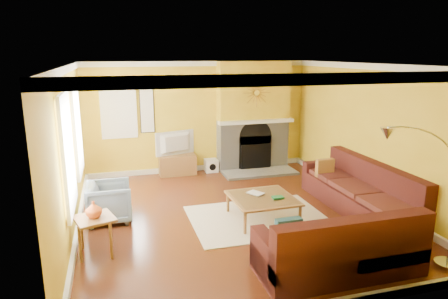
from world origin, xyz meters
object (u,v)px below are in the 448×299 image
object	(u,v)px
sectional_sofa	(318,201)
side_table	(96,236)
coffee_table	(262,208)
arc_lamp	(423,202)
media_console	(177,165)
armchair	(109,202)

from	to	relation	value
sectional_sofa	side_table	bearing A→B (deg)	180.00
coffee_table	arc_lamp	xyz separation A→B (m)	(1.35, -2.20, 0.79)
media_console	armchair	bearing A→B (deg)	-123.69
media_console	coffee_table	bearing A→B (deg)	-72.12
armchair	side_table	xyz separation A→B (m)	(-0.20, -1.20, -0.06)
sectional_sofa	side_table	distance (m)	3.60
armchair	arc_lamp	size ratio (longest dim) A/B	0.38
armchair	arc_lamp	world-z (taller)	arc_lamp
coffee_table	media_console	world-z (taller)	media_console
media_console	side_table	size ratio (longest dim) A/B	1.53
sectional_sofa	media_console	world-z (taller)	sectional_sofa
side_table	arc_lamp	distance (m)	4.55
coffee_table	side_table	bearing A→B (deg)	-169.88
armchair	arc_lamp	xyz separation A→B (m)	(3.95, -2.90, 0.66)
sectional_sofa	media_console	bearing A→B (deg)	116.57
side_table	arc_lamp	size ratio (longest dim) A/B	0.29
sectional_sofa	coffee_table	xyz separation A→B (m)	(-0.80, 0.50, -0.23)
media_console	arc_lamp	size ratio (longest dim) A/B	0.44
sectional_sofa	side_table	size ratio (longest dim) A/B	6.42
media_console	armchair	size ratio (longest dim) A/B	1.15
coffee_table	armchair	distance (m)	2.70
sectional_sofa	media_console	size ratio (longest dim) A/B	4.20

